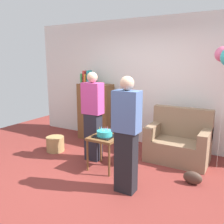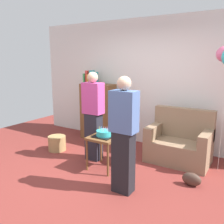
{
  "view_description": "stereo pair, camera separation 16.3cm",
  "coord_description": "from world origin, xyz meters",
  "px_view_note": "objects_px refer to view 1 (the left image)",
  "views": [
    {
      "loc": [
        1.82,
        -2.87,
        1.83
      ],
      "look_at": [
        -0.2,
        0.67,
        0.95
      ],
      "focal_mm": 38.66,
      "sensor_mm": 36.0,
      "label": 1
    },
    {
      "loc": [
        1.96,
        -2.79,
        1.83
      ],
      "look_at": [
        -0.2,
        0.67,
        0.95
      ],
      "focal_mm": 38.66,
      "sensor_mm": 36.0,
      "label": 2
    }
  ],
  "objects_px": {
    "person_blowing_candles": "(93,116)",
    "side_table": "(105,141)",
    "couch": "(178,142)",
    "bookshelf": "(95,111)",
    "handbag": "(193,178)",
    "birthday_cake": "(105,134)",
    "wicker_basket": "(55,144)",
    "person_holding_cake": "(126,135)"
  },
  "relations": [
    {
      "from": "person_holding_cake",
      "to": "wicker_basket",
      "type": "distance_m",
      "value": 2.17
    },
    {
      "from": "couch",
      "to": "bookshelf",
      "type": "relative_size",
      "value": 0.69
    },
    {
      "from": "person_holding_cake",
      "to": "handbag",
      "type": "distance_m",
      "value": 1.27
    },
    {
      "from": "bookshelf",
      "to": "couch",
      "type": "bearing_deg",
      "value": -7.61
    },
    {
      "from": "side_table",
      "to": "person_holding_cake",
      "type": "bearing_deg",
      "value": -36.39
    },
    {
      "from": "person_holding_cake",
      "to": "couch",
      "type": "bearing_deg",
      "value": -103.01
    },
    {
      "from": "person_blowing_candles",
      "to": "person_holding_cake",
      "type": "distance_m",
      "value": 1.25
    },
    {
      "from": "couch",
      "to": "person_holding_cake",
      "type": "xyz_separation_m",
      "value": [
        -0.35,
        -1.47,
        0.49
      ]
    },
    {
      "from": "bookshelf",
      "to": "side_table",
      "type": "bearing_deg",
      "value": -51.0
    },
    {
      "from": "person_blowing_candles",
      "to": "side_table",
      "type": "bearing_deg",
      "value": -14.88
    },
    {
      "from": "bookshelf",
      "to": "handbag",
      "type": "xyz_separation_m",
      "value": [
        2.45,
        -1.07,
        -0.58
      ]
    },
    {
      "from": "wicker_basket",
      "to": "side_table",
      "type": "bearing_deg",
      "value": -8.67
    },
    {
      "from": "bookshelf",
      "to": "side_table",
      "type": "relative_size",
      "value": 2.79
    },
    {
      "from": "side_table",
      "to": "person_holding_cake",
      "type": "height_order",
      "value": "person_holding_cake"
    },
    {
      "from": "person_holding_cake",
      "to": "person_blowing_candles",
      "type": "bearing_deg",
      "value": -33.96
    },
    {
      "from": "couch",
      "to": "bookshelf",
      "type": "distance_m",
      "value": 2.06
    },
    {
      "from": "bookshelf",
      "to": "side_table",
      "type": "xyz_separation_m",
      "value": [
        1.03,
        -1.27,
        -0.19
      ]
    },
    {
      "from": "side_table",
      "to": "person_holding_cake",
      "type": "relative_size",
      "value": 0.35
    },
    {
      "from": "couch",
      "to": "wicker_basket",
      "type": "height_order",
      "value": "couch"
    },
    {
      "from": "wicker_basket",
      "to": "couch",
      "type": "bearing_deg",
      "value": 19.17
    },
    {
      "from": "couch",
      "to": "side_table",
      "type": "bearing_deg",
      "value": -134.69
    },
    {
      "from": "side_table",
      "to": "bookshelf",
      "type": "bearing_deg",
      "value": 129.0
    },
    {
      "from": "bookshelf",
      "to": "side_table",
      "type": "height_order",
      "value": "bookshelf"
    },
    {
      "from": "person_holding_cake",
      "to": "wicker_basket",
      "type": "xyz_separation_m",
      "value": [
        -1.95,
        0.67,
        -0.68
      ]
    },
    {
      "from": "bookshelf",
      "to": "wicker_basket",
      "type": "xyz_separation_m",
      "value": [
        -0.28,
        -1.07,
        -0.53
      ]
    },
    {
      "from": "side_table",
      "to": "birthday_cake",
      "type": "xyz_separation_m",
      "value": [
        -0.0,
        -0.0,
        0.14
      ]
    },
    {
      "from": "birthday_cake",
      "to": "handbag",
      "type": "relative_size",
      "value": 1.14
    },
    {
      "from": "couch",
      "to": "bookshelf",
      "type": "bearing_deg",
      "value": 172.39
    },
    {
      "from": "handbag",
      "to": "couch",
      "type": "bearing_deg",
      "value": 118.65
    },
    {
      "from": "bookshelf",
      "to": "person_blowing_candles",
      "type": "bearing_deg",
      "value": -58.44
    },
    {
      "from": "side_table",
      "to": "handbag",
      "type": "bearing_deg",
      "value": 7.97
    },
    {
      "from": "birthday_cake",
      "to": "wicker_basket",
      "type": "distance_m",
      "value": 1.41
    },
    {
      "from": "bookshelf",
      "to": "handbag",
      "type": "height_order",
      "value": "bookshelf"
    },
    {
      "from": "person_blowing_candles",
      "to": "person_holding_cake",
      "type": "height_order",
      "value": "same"
    },
    {
      "from": "birthday_cake",
      "to": "side_table",
      "type": "bearing_deg",
      "value": 68.8
    },
    {
      "from": "person_blowing_candles",
      "to": "birthday_cake",
      "type": "bearing_deg",
      "value": -14.88
    },
    {
      "from": "couch",
      "to": "birthday_cake",
      "type": "distance_m",
      "value": 1.43
    },
    {
      "from": "couch",
      "to": "birthday_cake",
      "type": "bearing_deg",
      "value": -134.69
    },
    {
      "from": "couch",
      "to": "wicker_basket",
      "type": "bearing_deg",
      "value": -160.83
    },
    {
      "from": "birthday_cake",
      "to": "person_holding_cake",
      "type": "xyz_separation_m",
      "value": [
        0.64,
        -0.47,
        0.21
      ]
    },
    {
      "from": "birthday_cake",
      "to": "wicker_basket",
      "type": "bearing_deg",
      "value": 171.33
    },
    {
      "from": "handbag",
      "to": "person_blowing_candles",
      "type": "bearing_deg",
      "value": 178.78
    }
  ]
}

